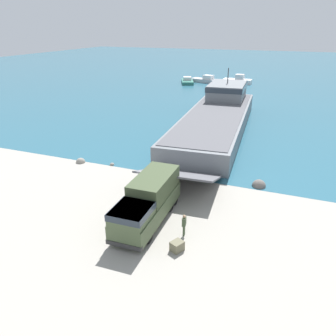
{
  "coord_description": "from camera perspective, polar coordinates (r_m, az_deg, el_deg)",
  "views": [
    {
      "loc": [
        10.12,
        -22.88,
        13.55
      ],
      "look_at": [
        0.63,
        1.48,
        2.11
      ],
      "focal_mm": 35.0,
      "sensor_mm": 36.0,
      "label": 1
    }
  ],
  "objects": [
    {
      "name": "ground_plane",
      "position": [
        28.45,
        -2.27,
        -4.82
      ],
      "size": [
        240.0,
        240.0,
        0.0
      ],
      "primitive_type": "plane",
      "color": "#9E998E"
    },
    {
      "name": "water_surface",
      "position": [
        118.39,
        16.93,
        16.11
      ],
      "size": [
        240.0,
        180.0,
        0.01
      ],
      "primitive_type": "cube",
      "color": "#285B70",
      "rests_on": "ground_plane"
    },
    {
      "name": "landing_craft",
      "position": [
        48.2,
        8.67,
        9.19
      ],
      "size": [
        10.07,
        37.17,
        7.25
      ],
      "rotation": [
        0.0,
        0.0,
        0.07
      ],
      "color": "slate",
      "rests_on": "ground_plane"
    },
    {
      "name": "military_truck",
      "position": [
        24.27,
        -3.54,
        -5.82
      ],
      "size": [
        2.73,
        8.06,
        3.19
      ],
      "rotation": [
        0.0,
        0.0,
        -1.55
      ],
      "color": "#475638",
      "rests_on": "ground_plane"
    },
    {
      "name": "soldier_on_ramp",
      "position": [
        22.99,
        2.82,
        -9.65
      ],
      "size": [
        0.29,
        0.47,
        1.64
      ],
      "rotation": [
        0.0,
        0.0,
        3.27
      ],
      "color": "#3D4C33",
      "rests_on": "ground_plane"
    },
    {
      "name": "moored_boat_a",
      "position": [
        87.2,
        12.06,
        14.7
      ],
      "size": [
        7.05,
        3.02,
        2.25
      ],
      "rotation": [
        0.0,
        0.0,
        1.54
      ],
      "color": "white",
      "rests_on": "ground_plane"
    },
    {
      "name": "moored_boat_b",
      "position": [
        87.29,
        6.73,
        14.97
      ],
      "size": [
        8.37,
        4.63,
        1.88
      ],
      "rotation": [
        0.0,
        0.0,
        1.31
      ],
      "color": "#B7BABF",
      "rests_on": "ground_plane"
    },
    {
      "name": "moored_boat_c",
      "position": [
        85.81,
        3.39,
        14.86
      ],
      "size": [
        5.01,
        7.19,
        1.54
      ],
      "rotation": [
        0.0,
        0.0,
        3.51
      ],
      "color": "#2D7060",
      "rests_on": "ground_plane"
    },
    {
      "name": "cargo_crate",
      "position": [
        21.93,
        1.59,
        -13.44
      ],
      "size": [
        0.94,
        1.01,
        0.66
      ],
      "primitive_type": "cube",
      "rotation": [
        0.0,
        0.0,
        -0.44
      ],
      "color": "#6B664C",
      "rests_on": "ground_plane"
    },
    {
      "name": "shoreline_rock_a",
      "position": [
        35.02,
        -9.71,
        0.52
      ],
      "size": [
        0.5,
        0.5,
        0.5
      ],
      "primitive_type": "sphere",
      "color": "gray",
      "rests_on": "ground_plane"
    },
    {
      "name": "shoreline_rock_b",
      "position": [
        36.43,
        -14.95,
        0.96
      ],
      "size": [
        0.99,
        0.99,
        0.99
      ],
      "primitive_type": "sphere",
      "color": "gray",
      "rests_on": "ground_plane"
    },
    {
      "name": "shoreline_rock_c",
      "position": [
        31.15,
        15.52,
        -3.08
      ],
      "size": [
        1.26,
        1.26,
        1.26
      ],
      "primitive_type": "sphere",
      "color": "#66605B",
      "rests_on": "ground_plane"
    }
  ]
}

